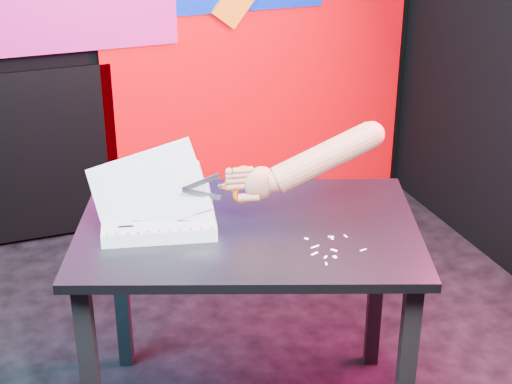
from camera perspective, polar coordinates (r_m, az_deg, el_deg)
name	(u,v)px	position (r m, az deg, el deg)	size (l,w,h in m)	color
room	(223,30)	(2.31, -2.39, 11.66)	(3.01, 3.01, 2.71)	black
backdrop	(143,44)	(3.80, -8.25, 10.64)	(2.88, 0.05, 2.08)	#E20008
work_table	(248,254)	(2.51, -0.59, -4.55)	(1.24, 1.02, 0.75)	black
printout_stack	(158,218)	(2.46, -7.11, -1.91)	(0.39, 0.32, 0.27)	white
scissors	(238,185)	(2.42, -1.32, 0.51)	(0.22, 0.04, 0.13)	silver
hand_forearm	(313,161)	(2.45, 4.19, 2.23)	(0.49, 0.14, 0.23)	#B1795B
paper_clippings	(328,248)	(2.34, 5.28, -4.06)	(0.17, 0.17, 0.00)	white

